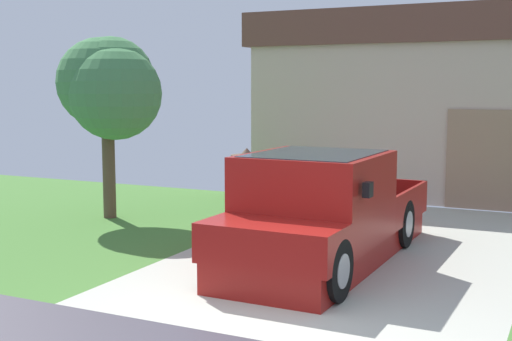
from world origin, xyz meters
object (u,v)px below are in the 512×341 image
at_px(wheeled_trash_bin, 251,177).
at_px(front_yard_tree, 110,86).
at_px(pickup_truck, 319,214).
at_px(person_with_hat, 247,188).
at_px(house_with_garage, 479,103).
at_px(handbag, 246,246).

bearing_deg(wheeled_trash_bin, front_yard_tree, -121.55).
bearing_deg(pickup_truck, person_with_hat, -17.77).
height_order(pickup_truck, house_with_garage, house_with_garage).
relative_size(handbag, house_with_garage, 0.04).
bearing_deg(pickup_truck, house_with_garage, -96.10).
bearing_deg(handbag, front_yard_tree, 158.90).
relative_size(front_yard_tree, wheeled_trash_bin, 3.31).
xyz_separation_m(pickup_truck, house_with_garage, (1.09, 8.64, 1.50)).
xyz_separation_m(handbag, front_yard_tree, (-3.78, 1.46, 2.58)).
bearing_deg(handbag, person_with_hat, 112.99).
distance_m(pickup_truck, front_yard_tree, 5.71).
height_order(front_yard_tree, wheeled_trash_bin, front_yard_tree).
distance_m(pickup_truck, house_with_garage, 8.84).
distance_m(handbag, front_yard_tree, 4.80).
bearing_deg(wheeled_trash_bin, person_with_hat, -64.90).
bearing_deg(front_yard_tree, person_with_hat, -17.49).
height_order(handbag, front_yard_tree, front_yard_tree).
xyz_separation_m(pickup_truck, front_yard_tree, (-5.11, 1.65, 1.92)).
xyz_separation_m(person_with_hat, front_yard_tree, (-3.65, 1.15, 1.68)).
bearing_deg(pickup_truck, front_yard_tree, -16.82).
distance_m(pickup_truck, handbag, 1.50).
bearing_deg(front_yard_tree, house_with_garage, 48.43).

